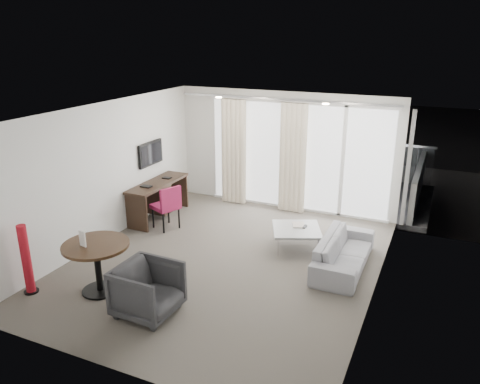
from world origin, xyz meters
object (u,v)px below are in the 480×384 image
at_px(coffee_table, 296,238).
at_px(rattan_chair_a, 346,179).
at_px(sofa, 344,252).
at_px(rattan_chair_b, 364,181).
at_px(tub_armchair, 148,290).
at_px(desk, 159,200).
at_px(round_table, 98,268).
at_px(red_lamp, 26,259).
at_px(desk_chair, 165,207).

height_order(coffee_table, rattan_chair_a, rattan_chair_a).
bearing_deg(sofa, rattan_chair_a, 11.54).
bearing_deg(rattan_chair_b, tub_armchair, -86.96).
xyz_separation_m(desk, round_table, (0.87, -2.95, 0.01)).
distance_m(coffee_table, sofa, 1.04).
bearing_deg(coffee_table, sofa, -22.28).
height_order(desk, red_lamp, red_lamp).
bearing_deg(round_table, rattan_chair_a, 67.60).
relative_size(desk, sofa, 0.90).
bearing_deg(desk_chair, rattan_chair_b, 68.41).
bearing_deg(round_table, desk, 106.37).
xyz_separation_m(red_lamp, rattan_chair_a, (3.44, 6.48, -0.15)).
height_order(red_lamp, sofa, red_lamp).
xyz_separation_m(tub_armchair, coffee_table, (1.24, 2.91, -0.18)).
relative_size(red_lamp, rattan_chair_a, 1.38).
bearing_deg(round_table, coffee_table, 49.91).
bearing_deg(desk, sofa, -8.73).
distance_m(coffee_table, rattan_chair_b, 3.23).
relative_size(desk, coffee_table, 1.97).
relative_size(round_table, coffee_table, 1.17).
relative_size(red_lamp, coffee_table, 1.31).
bearing_deg(red_lamp, rattan_chair_b, 58.33).
height_order(round_table, rattan_chair_a, rattan_chair_a).
xyz_separation_m(red_lamp, rattan_chair_b, (3.90, 6.32, -0.10)).
distance_m(desk, red_lamp, 3.41).
bearing_deg(red_lamp, tub_armchair, 7.44).
relative_size(desk_chair, tub_armchair, 1.11).
relative_size(desk_chair, rattan_chair_a, 1.14).
height_order(tub_armchair, rattan_chair_b, rattan_chair_b).
bearing_deg(desk, rattan_chair_b, 37.40).
relative_size(desk, rattan_chair_a, 2.08).
bearing_deg(red_lamp, coffee_table, 44.41).
bearing_deg(desk, desk_chair, -43.76).
bearing_deg(round_table, sofa, 35.56).
xyz_separation_m(coffee_table, rattan_chair_b, (0.66, 3.15, 0.26)).
height_order(desk_chair, coffee_table, desk_chair).
height_order(desk_chair, rattan_chair_a, desk_chair).
bearing_deg(rattan_chair_a, desk_chair, -125.57).
bearing_deg(red_lamp, sofa, 33.49).
height_order(red_lamp, tub_armchair, red_lamp).
bearing_deg(red_lamp, desk, 88.55).
relative_size(desk_chair, coffee_table, 1.08).
bearing_deg(red_lamp, rattan_chair_a, 62.08).
xyz_separation_m(tub_armchair, rattan_chair_b, (1.91, 6.06, 0.08)).
distance_m(tub_armchair, coffee_table, 3.17).
bearing_deg(tub_armchair, desk, 32.50).
distance_m(desk_chair, red_lamp, 3.02).
distance_m(desk_chair, rattan_chair_b, 4.74).
height_order(sofa, rattan_chair_b, rattan_chair_b).
height_order(round_table, sofa, round_table).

